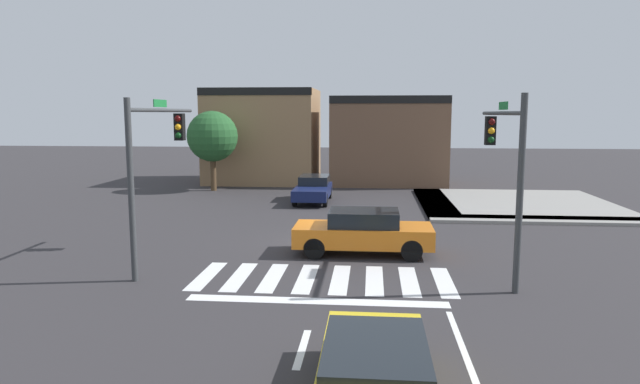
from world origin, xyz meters
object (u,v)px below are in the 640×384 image
Objects in this scene: traffic_signal_southeast at (505,152)px; roadside_tree at (212,137)px; traffic_signal_southwest at (157,148)px; car_navy at (313,189)px; car_yellow at (375,376)px; car_orange at (363,231)px.

traffic_signal_southeast is 22.19m from roadside_tree.
car_navy is (3.61, 13.28, -3.00)m from traffic_signal_southwest.
car_yellow is 0.95× the size of roadside_tree.
car_navy is at bearing 27.71° from traffic_signal_southeast.
roadside_tree reaches higher than car_yellow.
roadside_tree is (-3.09, 17.16, -0.34)m from traffic_signal_southwest.
roadside_tree is at bearing 10.21° from traffic_signal_southwest.
traffic_signal_southwest is 1.13× the size of roadside_tree.
traffic_signal_southwest reaches higher than car_yellow.
roadside_tree is (-9.62, 15.39, 2.59)m from car_orange.
traffic_signal_southeast is 1.14× the size of car_yellow.
car_orange is at bearing 1.94° from car_yellow.
car_orange is 1.06× the size of car_navy.
traffic_signal_southwest is at bearing 88.78° from traffic_signal_southeast.
car_orange is at bearing 64.38° from traffic_signal_southeast.
car_navy is (-7.09, 13.50, -2.95)m from traffic_signal_southeast.
traffic_signal_southwest is 1.27× the size of car_navy.
traffic_signal_southeast is (10.70, -0.23, -0.05)m from traffic_signal_southwest.
roadside_tree reaches higher than car_orange.
traffic_signal_southwest is 14.08m from car_navy.
roadside_tree is at bearing -120.11° from car_navy.
car_orange is 11.87m from car_navy.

